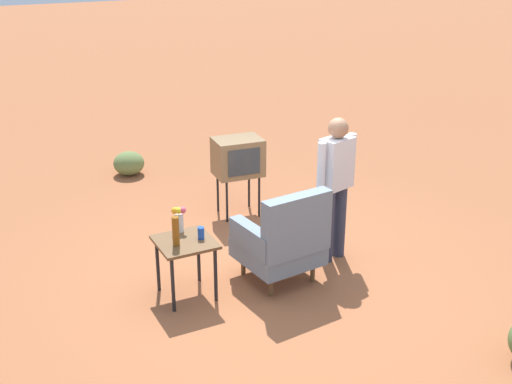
# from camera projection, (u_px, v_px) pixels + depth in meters

# --- Properties ---
(ground_plane) EXTENTS (60.00, 60.00, 0.00)m
(ground_plane) POSITION_uv_depth(u_px,v_px,m) (272.00, 276.00, 6.98)
(ground_plane) COLOR #A05B38
(armchair) EXTENTS (0.85, 0.86, 1.06)m
(armchair) POSITION_uv_depth(u_px,v_px,m) (284.00, 239.00, 6.69)
(armchair) COLOR brown
(armchair) RESTS_ON ground
(side_table) EXTENTS (0.56, 0.56, 0.62)m
(side_table) POSITION_uv_depth(u_px,v_px,m) (185.00, 249.00, 6.43)
(side_table) COLOR black
(side_table) RESTS_ON ground
(tv_on_stand) EXTENTS (0.64, 0.49, 1.03)m
(tv_on_stand) POSITION_uv_depth(u_px,v_px,m) (238.00, 157.00, 8.23)
(tv_on_stand) COLOR black
(tv_on_stand) RESTS_ON ground
(person_standing) EXTENTS (0.55, 0.31, 1.64)m
(person_standing) POSITION_uv_depth(u_px,v_px,m) (336.00, 181.00, 7.04)
(person_standing) COLOR #2D3347
(person_standing) RESTS_ON ground
(bottle_tall_amber) EXTENTS (0.07, 0.07, 0.30)m
(bottle_tall_amber) POSITION_uv_depth(u_px,v_px,m) (176.00, 231.00, 6.25)
(bottle_tall_amber) COLOR brown
(bottle_tall_amber) RESTS_ON side_table
(soda_can_blue) EXTENTS (0.07, 0.07, 0.12)m
(soda_can_blue) POSITION_uv_depth(u_px,v_px,m) (201.00, 233.00, 6.42)
(soda_can_blue) COLOR blue
(soda_can_blue) RESTS_ON side_table
(flower_vase) EXTENTS (0.15, 0.10, 0.27)m
(flower_vase) POSITION_uv_depth(u_px,v_px,m) (179.00, 218.00, 6.54)
(flower_vase) COLOR silver
(flower_vase) RESTS_ON side_table
(shrub_mid) EXTENTS (0.46, 0.46, 0.36)m
(shrub_mid) POSITION_uv_depth(u_px,v_px,m) (129.00, 163.00, 9.84)
(shrub_mid) COLOR olive
(shrub_mid) RESTS_ON ground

